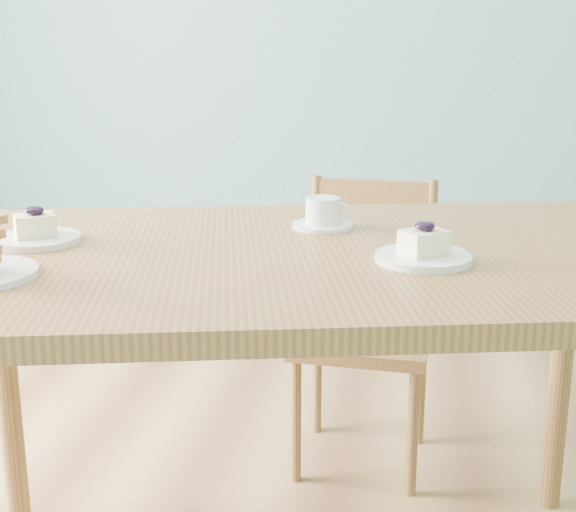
{
  "coord_description": "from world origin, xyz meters",
  "views": [
    {
      "loc": [
        0.39,
        -1.67,
        1.23
      ],
      "look_at": [
        0.14,
        -0.12,
        0.8
      ],
      "focal_mm": 50.0,
      "sensor_mm": 36.0,
      "label": 1
    }
  ],
  "objects_px": {
    "dining_table": "(306,290)",
    "coffee_cup": "(323,215)",
    "cheesecake_plate_far": "(36,233)",
    "cheesecake_plate_near": "(424,251)",
    "dining_chair": "(365,322)"
  },
  "relations": [
    {
      "from": "dining_table",
      "to": "coffee_cup",
      "type": "xyz_separation_m",
      "value": [
        0.01,
        0.2,
        0.11
      ]
    },
    {
      "from": "coffee_cup",
      "to": "cheesecake_plate_far",
      "type": "bearing_deg",
      "value": -152.74
    },
    {
      "from": "dining_table",
      "to": "cheesecake_plate_near",
      "type": "height_order",
      "value": "cheesecake_plate_near"
    },
    {
      "from": "dining_table",
      "to": "coffee_cup",
      "type": "bearing_deg",
      "value": 73.83
    },
    {
      "from": "dining_table",
      "to": "cheesecake_plate_far",
      "type": "height_order",
      "value": "cheesecake_plate_far"
    },
    {
      "from": "dining_chair",
      "to": "coffee_cup",
      "type": "distance_m",
      "value": 0.68
    },
    {
      "from": "cheesecake_plate_far",
      "to": "cheesecake_plate_near",
      "type": "bearing_deg",
      "value": -1.53
    },
    {
      "from": "dining_chair",
      "to": "cheesecake_plate_far",
      "type": "distance_m",
      "value": 1.07
    },
    {
      "from": "dining_table",
      "to": "cheesecake_plate_far",
      "type": "distance_m",
      "value": 0.56
    },
    {
      "from": "cheesecake_plate_near",
      "to": "coffee_cup",
      "type": "relative_size",
      "value": 1.35
    },
    {
      "from": "dining_chair",
      "to": "cheesecake_plate_far",
      "type": "xyz_separation_m",
      "value": [
        -0.63,
        -0.75,
        0.42
      ]
    },
    {
      "from": "dining_table",
      "to": "dining_chair",
      "type": "xyz_separation_m",
      "value": [
        0.08,
        0.72,
        -0.32
      ]
    },
    {
      "from": "dining_table",
      "to": "cheesecake_plate_far",
      "type": "bearing_deg",
      "value": 169.42
    },
    {
      "from": "dining_chair",
      "to": "coffee_cup",
      "type": "height_order",
      "value": "coffee_cup"
    },
    {
      "from": "dining_table",
      "to": "coffee_cup",
      "type": "distance_m",
      "value": 0.23
    }
  ]
}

